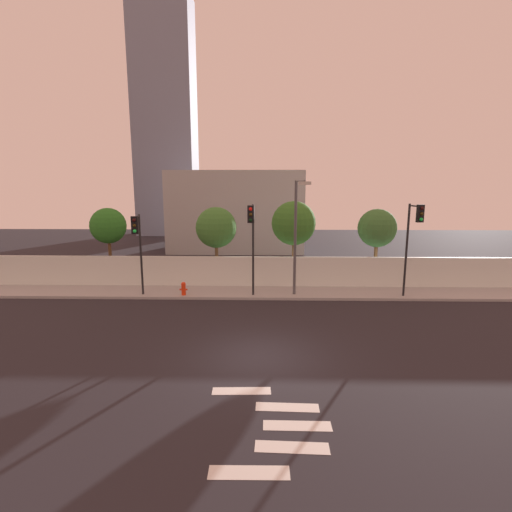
# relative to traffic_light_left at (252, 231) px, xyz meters

# --- Properties ---
(ground_plane) EXTENTS (80.00, 80.00, 0.00)m
(ground_plane) POSITION_rel_traffic_light_left_xyz_m (0.49, -7.04, -3.78)
(ground_plane) COLOR #252127
(sidewalk) EXTENTS (36.00, 2.40, 0.15)m
(sidewalk) POSITION_rel_traffic_light_left_xyz_m (0.49, 1.16, -3.71)
(sidewalk) COLOR #9B9B9B
(sidewalk) RESTS_ON ground
(perimeter_wall) EXTENTS (36.00, 0.18, 1.80)m
(perimeter_wall) POSITION_rel_traffic_light_left_xyz_m (0.49, 2.45, -2.73)
(perimeter_wall) COLOR silver
(perimeter_wall) RESTS_ON sidewalk
(crosswalk_marking) EXTENTS (3.38, 3.88, 0.01)m
(crosswalk_marking) POSITION_rel_traffic_light_left_xyz_m (0.91, -11.14, -3.78)
(crosswalk_marking) COLOR silver
(crosswalk_marking) RESTS_ON ground
(traffic_light_left) EXTENTS (0.36, 1.23, 5.02)m
(traffic_light_left) POSITION_rel_traffic_light_left_xyz_m (0.00, 0.00, 0.00)
(traffic_light_left) COLOR black
(traffic_light_left) RESTS_ON sidewalk
(traffic_light_center) EXTENTS (0.47, 1.67, 4.49)m
(traffic_light_center) POSITION_rel_traffic_light_left_xyz_m (-6.03, -0.27, -0.34)
(traffic_light_center) COLOR black
(traffic_light_center) RESTS_ON sidewalk
(traffic_light_right) EXTENTS (0.45, 1.24, 5.07)m
(traffic_light_right) POSITION_rel_traffic_light_left_xyz_m (8.48, -0.00, 0.04)
(traffic_light_right) COLOR black
(traffic_light_right) RESTS_ON sidewalk
(street_lamp_curbside) EXTENTS (0.66, 2.05, 6.29)m
(street_lamp_curbside) POSITION_rel_traffic_light_left_xyz_m (2.39, 0.43, 0.13)
(street_lamp_curbside) COLOR #4C4C51
(street_lamp_curbside) RESTS_ON sidewalk
(fire_hydrant) EXTENTS (0.44, 0.26, 0.74)m
(fire_hydrant) POSITION_rel_traffic_light_left_xyz_m (-3.83, 0.38, -3.24)
(fire_hydrant) COLOR red
(fire_hydrant) RESTS_ON sidewalk
(roadside_tree_leftmost) EXTENTS (2.25, 2.25, 4.77)m
(roadside_tree_leftmost) POSITION_rel_traffic_light_left_xyz_m (-9.26, 3.89, -0.17)
(roadside_tree_leftmost) COLOR brown
(roadside_tree_leftmost) RESTS_ON ground
(roadside_tree_midleft) EXTENTS (2.58, 2.58, 4.83)m
(roadside_tree_midleft) POSITION_rel_traffic_light_left_xyz_m (-2.39, 3.89, -0.26)
(roadside_tree_midleft) COLOR brown
(roadside_tree_midleft) RESTS_ON ground
(roadside_tree_midright) EXTENTS (2.77, 2.77, 5.21)m
(roadside_tree_midright) POSITION_rel_traffic_light_left_xyz_m (2.49, 3.89, 0.03)
(roadside_tree_midright) COLOR brown
(roadside_tree_midright) RESTS_ON ground
(roadside_tree_rightmost) EXTENTS (2.40, 2.40, 4.73)m
(roadside_tree_rightmost) POSITION_rel_traffic_light_left_xyz_m (7.71, 3.89, -0.27)
(roadside_tree_rightmost) COLOR brown
(roadside_tree_rightmost) RESTS_ON ground
(low_building_distant) EXTENTS (12.37, 6.00, 7.43)m
(low_building_distant) POSITION_rel_traffic_light_left_xyz_m (-2.00, 16.45, -0.07)
(low_building_distant) COLOR #A3A3A3
(low_building_distant) RESTS_ON ground
(tower_on_skyline) EXTENTS (7.03, 5.00, 27.74)m
(tower_on_skyline) POSITION_rel_traffic_light_left_xyz_m (-11.40, 28.45, 10.09)
(tower_on_skyline) COLOR slate
(tower_on_skyline) RESTS_ON ground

